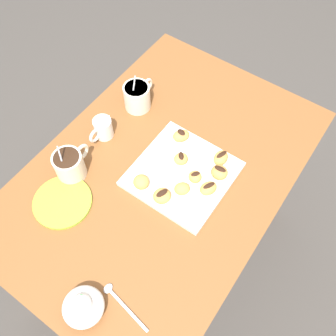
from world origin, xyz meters
The scene contains 25 objects.
ground_plane centered at (0.00, 0.00, 0.00)m, with size 8.00×8.00×0.00m, color #423D38.
dining_table centered at (0.00, 0.00, 0.59)m, with size 1.07×0.72×0.73m.
pastry_plate_square centered at (0.02, -0.06, 0.74)m, with size 0.29×0.29×0.02m, color white.
coffee_mug_cream_left centered at (-0.16, 0.22, 0.78)m, with size 0.13×0.09×0.14m.
coffee_mug_cream_right centered at (0.17, 0.22, 0.78)m, with size 0.13×0.09×0.14m.
cream_pitcher_white centered at (0.00, 0.23, 0.77)m, with size 0.10×0.06×0.07m.
ice_cream_bowl centered at (-0.45, -0.08, 0.76)m, with size 0.11×0.11×0.08m.
saucer_lime_left centered at (-0.26, 0.17, 0.73)m, with size 0.17×0.17×0.01m, color #9EC633.
loose_spoon_near_saucer centered at (-0.38, -0.14, 0.73)m, with size 0.04×0.16×0.01m.
beignet_0 centered at (-0.08, 0.01, 0.76)m, with size 0.05×0.05×0.04m, color #D19347.
beignet_1 centered at (0.08, -0.16, 0.76)m, with size 0.05×0.05×0.04m, color #D19347.
chocolate_drizzle_1 centered at (0.08, -0.16, 0.79)m, with size 0.04×0.02×0.01m, color black.
beignet_2 centered at (0.13, 0.01, 0.76)m, with size 0.04×0.06×0.03m, color #D19347.
chocolate_drizzle_2 centered at (0.13, 0.01, 0.78)m, with size 0.03×0.02×0.01m, color black.
beignet_3 centered at (0.01, -0.16, 0.76)m, with size 0.05×0.04×0.03m, color #D19347.
chocolate_drizzle_3 centered at (0.01, -0.16, 0.78)m, with size 0.04×0.01×0.01m, color black.
beignet_4 centered at (-0.03, -0.10, 0.76)m, with size 0.04×0.05×0.03m, color #D19347.
beignet_5 centered at (-0.08, -0.06, 0.76)m, with size 0.05×0.05×0.03m, color #D19347.
chocolate_drizzle_5 centered at (-0.08, -0.06, 0.78)m, with size 0.04×0.02×0.01m, color black.
beignet_6 centered at (0.02, -0.11, 0.76)m, with size 0.04×0.04×0.03m, color #D19347.
chocolate_drizzle_6 centered at (0.02, -0.11, 0.78)m, with size 0.03×0.01×0.01m, color black.
beignet_7 centered at (0.05, -0.04, 0.76)m, with size 0.04×0.05×0.03m, color #D19347.
chocolate_drizzle_7 centered at (0.05, -0.04, 0.78)m, with size 0.03×0.02×0.01m, color black.
beignet_8 centered at (0.13, -0.14, 0.76)m, with size 0.06×0.04×0.04m, color #D19347.
chocolate_drizzle_8 centered at (0.13, -0.14, 0.78)m, with size 0.04×0.01×0.01m, color black.
Camera 1 is at (-0.48, -0.36, 1.74)m, focal length 40.15 mm.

